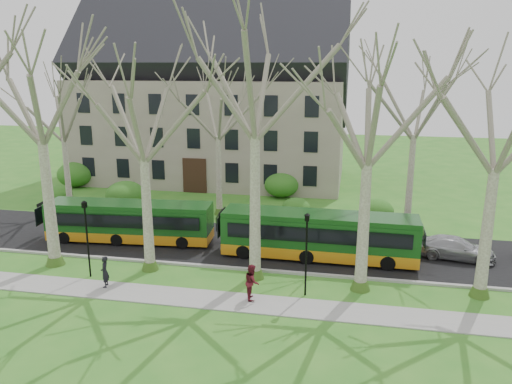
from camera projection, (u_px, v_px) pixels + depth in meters
The scene contains 14 objects.
ground at pixel (199, 278), 27.68m from camera, with size 120.00×120.00×0.00m, color #307621.
sidewalk at pixel (184, 297), 25.30m from camera, with size 70.00×2.00×0.06m, color gray.
road at pixel (224, 243), 32.90m from camera, with size 80.00×8.00×0.06m, color black.
curb at pixel (207, 266), 29.09m from camera, with size 80.00×0.25×0.14m, color #A5A39E.
building at pixel (211, 99), 49.58m from camera, with size 26.50×12.20×16.00m.
tree_row_verge at pixel (197, 152), 26.21m from camera, with size 49.00×7.00×14.00m.
tree_row_far at pixel (224, 140), 36.88m from camera, with size 33.00×7.00×12.00m.
lamp_row at pixel (192, 240), 26.09m from camera, with size 36.22×0.22×4.30m.
hedges at pixel (195, 193), 41.60m from camera, with size 30.60×8.60×2.00m.
bus_lead at pixel (130, 221), 32.94m from camera, with size 10.85×2.26×2.71m, color #134415, non-canonical shape.
bus_follow at pixel (319, 235), 30.01m from camera, with size 11.60×2.42×2.90m, color #134415, non-canonical shape.
sedan at pixel (456, 248), 30.13m from camera, with size 1.84×4.53×1.31m, color #A9AAAE.
pedestrian_a at pixel (105, 272), 26.24m from camera, with size 0.62×0.40×1.69m, color black.
pedestrian_b at pixel (252, 282), 24.87m from camera, with size 0.88×0.69×1.82m, color #56131D.
Camera 1 is at (8.04, -24.52, 11.55)m, focal length 35.00 mm.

